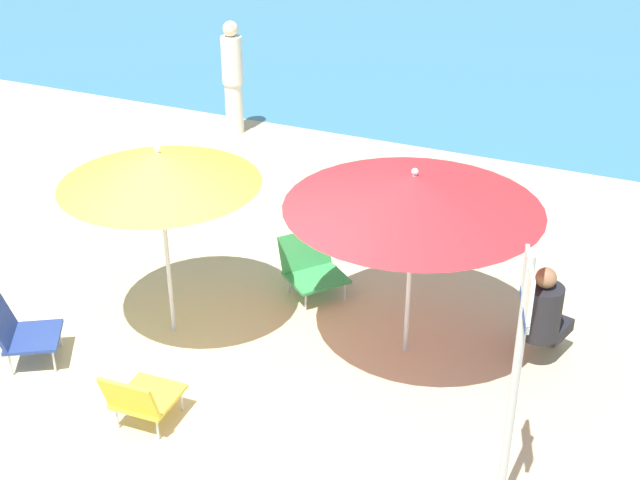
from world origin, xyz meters
name	(u,v)px	position (x,y,z in m)	size (l,w,h in m)	color
ground_plane	(170,403)	(0.00, 0.00, 0.00)	(40.00, 40.00, 0.00)	#CCB789
sea_water	(532,21)	(0.00, 14.34, 0.00)	(40.00, 16.00, 0.01)	teal
umbrella_yellow	(159,168)	(-0.56, 0.95, 1.67)	(1.77, 1.77, 1.88)	silver
umbrella_red	(414,192)	(1.55, 1.53, 1.60)	(2.20, 2.20, 1.81)	silver
beach_chair_a	(311,266)	(0.33, 2.13, 0.30)	(0.79, 0.78, 0.60)	#33934C
beach_chair_b	(141,397)	(-0.02, -0.34, 0.30)	(0.49, 0.59, 0.58)	gold
beach_chair_c	(19,330)	(-1.51, -0.02, 0.34)	(0.73, 0.71, 0.64)	navy
person_a	(543,313)	(2.67, 1.90, 0.49)	(0.44, 0.57, 0.96)	black
person_b	(233,77)	(-2.60, 5.78, 0.84)	(0.30, 0.30, 1.65)	silver
warning_sign	(518,355)	(2.80, -0.07, 1.36)	(0.16, 0.47, 2.09)	#ADADB2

